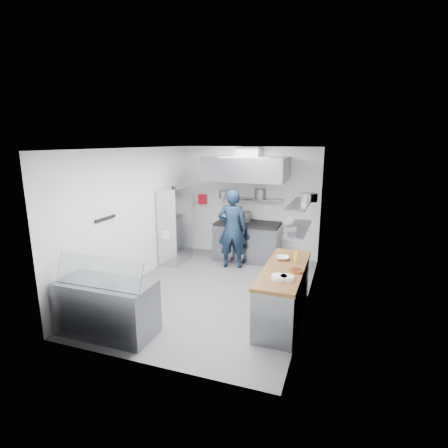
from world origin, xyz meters
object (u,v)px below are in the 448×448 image
at_px(chef, 232,229).
at_px(wire_rack, 175,225).
at_px(display_case, 107,308).
at_px(gas_range, 247,242).

relative_size(chef, wire_rack, 1.01).
xyz_separation_m(wire_rack, display_case, (0.53, -3.36, -0.50)).
bearing_deg(gas_range, wire_rack, -155.61).
height_order(gas_range, display_case, gas_range).
height_order(gas_range, chef, chef).
bearing_deg(chef, display_case, 61.86).
height_order(wire_rack, display_case, wire_rack).
height_order(gas_range, wire_rack, wire_rack).
distance_m(gas_range, display_case, 4.25).
height_order(chef, display_case, chef).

